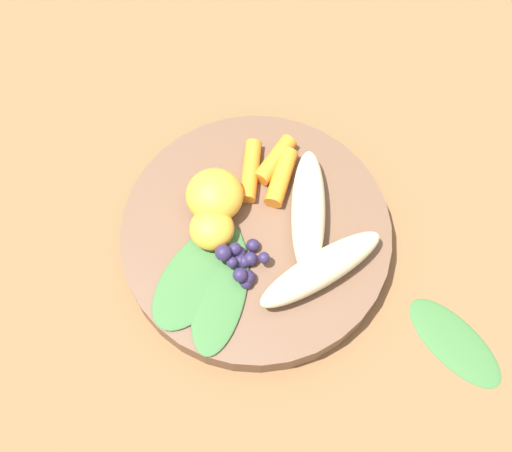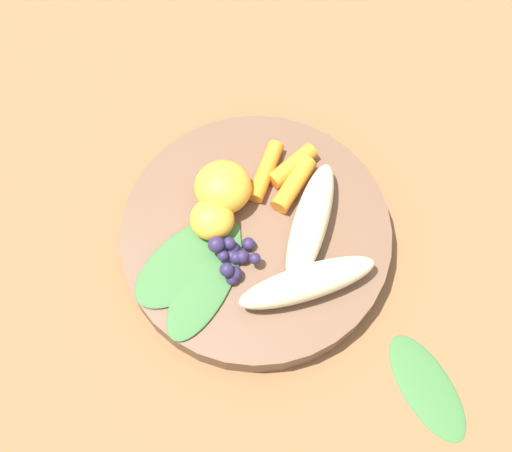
% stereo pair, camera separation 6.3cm
% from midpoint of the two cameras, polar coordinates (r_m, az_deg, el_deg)
% --- Properties ---
extents(ground_plane, '(2.40, 2.40, 0.00)m').
position_cam_midpoint_polar(ground_plane, '(0.66, -2.70, -1.63)').
color(ground_plane, brown).
extents(bowl, '(0.25, 0.25, 0.03)m').
position_cam_midpoint_polar(bowl, '(0.65, -2.75, -1.17)').
color(bowl, brown).
rests_on(bowl, ground_plane).
extents(banana_peeled_left, '(0.05, 0.13, 0.03)m').
position_cam_midpoint_polar(banana_peeled_left, '(0.63, 1.44, 0.89)').
color(banana_peeled_left, beige).
rests_on(banana_peeled_left, bowl).
extents(banana_peeled_right, '(0.11, 0.10, 0.03)m').
position_cam_midpoint_polar(banana_peeled_right, '(0.60, 2.37, -3.86)').
color(banana_peeled_right, beige).
rests_on(banana_peeled_right, bowl).
extents(orange_segment_near, '(0.04, 0.04, 0.03)m').
position_cam_midpoint_polar(orange_segment_near, '(0.62, -6.47, -0.55)').
color(orange_segment_near, '#F4A833').
rests_on(orange_segment_near, bowl).
extents(orange_segment_far, '(0.05, 0.05, 0.04)m').
position_cam_midpoint_polar(orange_segment_far, '(0.63, -6.21, 2.18)').
color(orange_segment_far, '#F4A833').
rests_on(orange_segment_far, bowl).
extents(carrot_front, '(0.02, 0.06, 0.02)m').
position_cam_midpoint_polar(carrot_front, '(0.65, -0.68, 3.68)').
color(carrot_front, orange).
rests_on(carrot_front, bowl).
extents(carrot_mid_left, '(0.04, 0.05, 0.02)m').
position_cam_midpoint_polar(carrot_mid_left, '(0.66, -1.15, 5.11)').
color(carrot_mid_left, orange).
rests_on(carrot_mid_left, bowl).
extents(carrot_mid_right, '(0.02, 0.06, 0.02)m').
position_cam_midpoint_polar(carrot_mid_right, '(0.65, -3.18, 4.20)').
color(carrot_mid_right, orange).
rests_on(carrot_mid_right, bowl).
extents(blueberry_pile, '(0.05, 0.05, 0.03)m').
position_cam_midpoint_polar(blueberry_pile, '(0.61, -4.10, -3.19)').
color(blueberry_pile, '#2D234C').
rests_on(blueberry_pile, bowl).
extents(kale_leaf_left, '(0.10, 0.13, 0.00)m').
position_cam_midpoint_polar(kale_leaf_left, '(0.62, -7.57, -4.35)').
color(kale_leaf_left, '#3D7038').
rests_on(kale_leaf_left, bowl).
extents(kale_leaf_right, '(0.05, 0.12, 0.00)m').
position_cam_midpoint_polar(kale_leaf_right, '(0.61, -5.83, -5.75)').
color(kale_leaf_right, '#3D7038').
rests_on(kale_leaf_right, bowl).
extents(kale_leaf_stray, '(0.11, 0.10, 0.01)m').
position_cam_midpoint_polar(kale_leaf_stray, '(0.64, 13.22, -9.48)').
color(kale_leaf_stray, '#3D7038').
rests_on(kale_leaf_stray, ground_plane).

